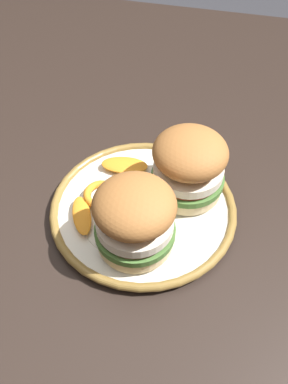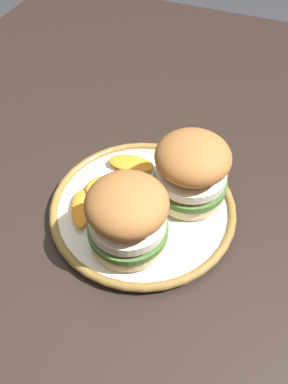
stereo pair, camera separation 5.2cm
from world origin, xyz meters
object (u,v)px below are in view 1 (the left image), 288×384
sandwich_half_left (189,165)px  sandwich_half_right (135,217)px  dining_table (128,245)px  dinner_plate (144,206)px

sandwich_half_left → sandwich_half_right: same height
dining_table → dinner_plate: bearing=-79.3°
dining_table → sandwich_half_right: sandwich_half_right is taller
sandwich_half_left → sandwich_half_right: (-0.11, 0.05, 0.00)m
sandwich_half_right → dining_table: bearing=25.4°
dining_table → sandwich_half_left: size_ratio=9.51×
dinner_plate → sandwich_half_right: bearing=-176.4°
sandwich_half_left → dinner_plate: bearing=125.7°
dinner_plate → sandwich_half_right: 0.09m
dinner_plate → sandwich_half_left: (0.04, -0.05, 0.06)m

